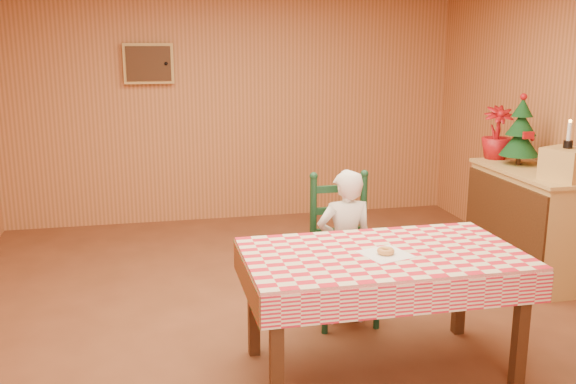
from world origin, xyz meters
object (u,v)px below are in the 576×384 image
(ladder_chair, at_px, (342,252))
(shelf_unit, at_px, (529,223))
(crate, at_px, (566,164))
(dining_table, at_px, (382,265))
(christmas_tree, at_px, (521,133))
(seated_child, at_px, (345,247))

(ladder_chair, xyz_separation_m, shelf_unit, (1.82, 0.51, -0.04))
(crate, bearing_deg, dining_table, -154.03)
(dining_table, relative_size, shelf_unit, 1.34)
(shelf_unit, bearing_deg, ladder_chair, -164.50)
(dining_table, bearing_deg, shelf_unit, 35.32)
(dining_table, height_order, christmas_tree, christmas_tree)
(dining_table, height_order, shelf_unit, shelf_unit)
(ladder_chair, height_order, crate, crate)
(ladder_chair, distance_m, crate, 1.92)
(dining_table, xyz_separation_m, seated_child, (-0.00, 0.73, -0.13))
(ladder_chair, bearing_deg, shelf_unit, 15.50)
(christmas_tree, bearing_deg, ladder_chair, -157.60)
(seated_child, bearing_deg, ladder_chair, -90.00)
(shelf_unit, relative_size, christmas_tree, 2.00)
(dining_table, relative_size, seated_child, 1.47)
(seated_child, height_order, christmas_tree, christmas_tree)
(crate, bearing_deg, ladder_chair, -176.69)
(dining_table, relative_size, christmas_tree, 2.67)
(shelf_unit, bearing_deg, christmas_tree, 88.02)
(shelf_unit, height_order, crate, crate)
(ladder_chair, xyz_separation_m, crate, (1.83, 0.11, 0.55))
(ladder_chair, distance_m, christmas_tree, 2.11)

